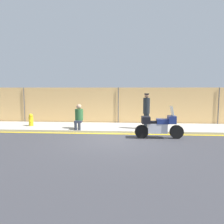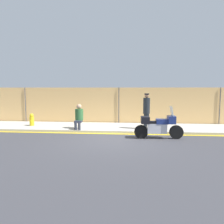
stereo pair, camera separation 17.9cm
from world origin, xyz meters
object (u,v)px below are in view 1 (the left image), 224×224
Objects in this scene: motorcycle at (159,126)px; fire_hydrant at (31,120)px; person_seated_on_curb at (79,115)px; officer_standing at (146,111)px.

fire_hydrant is at bearing 160.82° from motorcycle.
fire_hydrant is at bearing 165.98° from person_seated_on_curb.
officer_standing reaches higher than fire_hydrant.
motorcycle is 7.06m from fire_hydrant.
person_seated_on_curb is at bearing -14.02° from fire_hydrant.
officer_standing is 2.66× the size of fire_hydrant.
fire_hydrant is (-2.88, 0.72, -0.36)m from person_seated_on_curb.
motorcycle is 4.11m from person_seated_on_curb.
officer_standing is at bearing 102.72° from motorcycle.
motorcycle is at bearing -19.42° from person_seated_on_curb.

